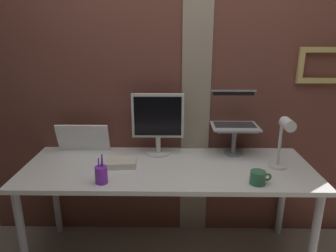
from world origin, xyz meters
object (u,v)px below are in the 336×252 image
desk_lamp (284,138)px  pen_cup (101,174)px  laptop (234,115)px  coffee_mug (258,178)px  whiteboard_panel (83,138)px  monitor (158,120)px

desk_lamp → pen_cup: (-1.12, -0.19, -0.17)m
laptop → coffee_mug: (0.06, -0.53, -0.23)m
desk_lamp → pen_cup: desk_lamp is taller
whiteboard_panel → coffee_mug: (1.17, -0.49, -0.07)m
whiteboard_panel → laptop: bearing=2.0°
monitor → whiteboard_panel: (-0.56, 0.03, -0.15)m
coffee_mug → monitor: bearing=143.1°
whiteboard_panel → desk_lamp: desk_lamp is taller
pen_cup → coffee_mug: 0.92m
laptop → pen_cup: laptop is taller
monitor → laptop: size_ratio=1.35×
monitor → pen_cup: monitor is taller
whiteboard_panel → monitor: bearing=-3.3°
laptop → pen_cup: 1.04m
laptop → pen_cup: (-0.87, -0.53, -0.22)m
whiteboard_panel → coffee_mug: bearing=-22.8°
pen_cup → laptop: bearing=31.4°
laptop → desk_lamp: 0.43m
monitor → desk_lamp: monitor is taller
monitor → pen_cup: size_ratio=2.51×
pen_cup → monitor: bearing=55.4°
whiteboard_panel → coffee_mug: size_ratio=3.06×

